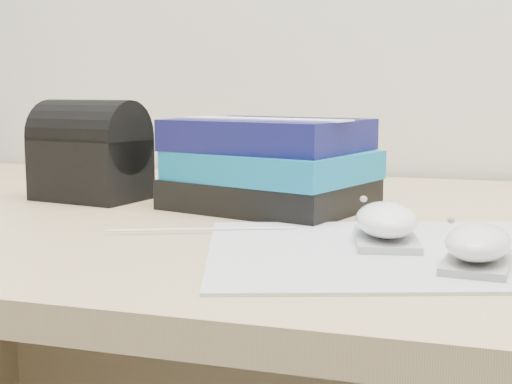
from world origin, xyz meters
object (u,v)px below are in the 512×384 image
(mouse_front, at_px, (478,245))
(book_stack, at_px, (270,164))
(pouch, at_px, (90,151))
(mouse_rear, at_px, (386,223))

(mouse_front, bearing_deg, book_stack, 135.30)
(mouse_front, height_order, book_stack, book_stack)
(mouse_front, distance_m, pouch, 0.56)
(mouse_front, relative_size, book_stack, 0.36)
(book_stack, bearing_deg, mouse_front, -44.70)
(book_stack, xyz_separation_m, pouch, (-0.25, -0.00, 0.01))
(mouse_front, relative_size, pouch, 0.64)
(mouse_rear, distance_m, book_stack, 0.24)
(mouse_rear, bearing_deg, pouch, 157.23)
(mouse_rear, distance_m, pouch, 0.45)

